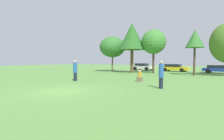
{
  "coord_description": "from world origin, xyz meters",
  "views": [
    {
      "loc": [
        8.54,
        -6.87,
        1.85
      ],
      "look_at": [
        0.71,
        4.41,
        1.11
      ],
      "focal_mm": 27.92,
      "sensor_mm": 36.0,
      "label": 1
    }
  ],
  "objects_px": {
    "person_catcher": "(161,74)",
    "tree_0": "(112,47)",
    "tree_2": "(154,42)",
    "bystander_sitting": "(140,77)",
    "frisbee": "(97,56)",
    "parked_car_blue": "(219,69)",
    "tree_3": "(195,39)",
    "parked_car_white": "(143,67)",
    "person_thrower": "(75,71)",
    "parked_car_yellow": "(174,68)",
    "tree_1": "(132,37)"
  },
  "relations": [
    {
      "from": "tree_0",
      "to": "person_thrower",
      "type": "bearing_deg",
      "value": -69.46
    },
    {
      "from": "person_thrower",
      "to": "parked_car_yellow",
      "type": "bearing_deg",
      "value": 78.34
    },
    {
      "from": "parked_car_white",
      "to": "parked_car_blue",
      "type": "xyz_separation_m",
      "value": [
        12.39,
        -0.43,
        -0.08
      ]
    },
    {
      "from": "person_catcher",
      "to": "tree_2",
      "type": "relative_size",
      "value": 0.29
    },
    {
      "from": "tree_1",
      "to": "tree_3",
      "type": "relative_size",
      "value": 1.33
    },
    {
      "from": "frisbee",
      "to": "bystander_sitting",
      "type": "height_order",
      "value": "frisbee"
    },
    {
      "from": "person_thrower",
      "to": "parked_car_yellow",
      "type": "xyz_separation_m",
      "value": [
        3.65,
        19.33,
        -0.29
      ]
    },
    {
      "from": "frisbee",
      "to": "tree_3",
      "type": "xyz_separation_m",
      "value": [
        5.36,
        12.47,
        2.27
      ]
    },
    {
      "from": "tree_1",
      "to": "tree_3",
      "type": "height_order",
      "value": "tree_1"
    },
    {
      "from": "person_thrower",
      "to": "tree_1",
      "type": "relative_size",
      "value": 0.25
    },
    {
      "from": "frisbee",
      "to": "parked_car_white",
      "type": "distance_m",
      "value": 19.94
    },
    {
      "from": "person_catcher",
      "to": "parked_car_blue",
      "type": "bearing_deg",
      "value": -97.68
    },
    {
      "from": "person_thrower",
      "to": "tree_1",
      "type": "xyz_separation_m",
      "value": [
        -0.9,
        12.54,
        4.56
      ]
    },
    {
      "from": "tree_0",
      "to": "tree_1",
      "type": "height_order",
      "value": "tree_1"
    },
    {
      "from": "bystander_sitting",
      "to": "tree_0",
      "type": "distance_m",
      "value": 14.86
    },
    {
      "from": "person_catcher",
      "to": "frisbee",
      "type": "relative_size",
      "value": 6.4
    },
    {
      "from": "tree_2",
      "to": "parked_car_blue",
      "type": "xyz_separation_m",
      "value": [
        7.96,
        5.5,
        -3.94
      ]
    },
    {
      "from": "person_thrower",
      "to": "parked_car_yellow",
      "type": "distance_m",
      "value": 19.67
    },
    {
      "from": "parked_car_blue",
      "to": "tree_3",
      "type": "bearing_deg",
      "value": -106.24
    },
    {
      "from": "tree_0",
      "to": "tree_2",
      "type": "height_order",
      "value": "tree_2"
    },
    {
      "from": "parked_car_blue",
      "to": "tree_0",
      "type": "bearing_deg",
      "value": -155.51
    },
    {
      "from": "tree_2",
      "to": "parked_car_yellow",
      "type": "bearing_deg",
      "value": 76.24
    },
    {
      "from": "person_catcher",
      "to": "parked_car_white",
      "type": "xyz_separation_m",
      "value": [
        -10.18,
        19.21,
        -0.24
      ]
    },
    {
      "from": "bystander_sitting",
      "to": "tree_0",
      "type": "bearing_deg",
      "value": 134.17
    },
    {
      "from": "person_catcher",
      "to": "tree_3",
      "type": "relative_size",
      "value": 0.32
    },
    {
      "from": "person_thrower",
      "to": "tree_3",
      "type": "xyz_separation_m",
      "value": [
        7.88,
        12.51,
        3.58
      ]
    },
    {
      "from": "person_catcher",
      "to": "tree_3",
      "type": "height_order",
      "value": "tree_3"
    },
    {
      "from": "parked_car_yellow",
      "to": "bystander_sitting",
      "type": "bearing_deg",
      "value": -81.61
    },
    {
      "from": "person_catcher",
      "to": "tree_0",
      "type": "height_order",
      "value": "tree_0"
    },
    {
      "from": "frisbee",
      "to": "tree_2",
      "type": "xyz_separation_m",
      "value": [
        -0.32,
        13.38,
        2.32
      ]
    },
    {
      "from": "person_catcher",
      "to": "parked_car_white",
      "type": "relative_size",
      "value": 0.47
    },
    {
      "from": "tree_0",
      "to": "parked_car_white",
      "type": "xyz_separation_m",
      "value": [
        2.67,
        6.26,
        -3.43
      ]
    },
    {
      "from": "tree_2",
      "to": "parked_car_white",
      "type": "relative_size",
      "value": 1.61
    },
    {
      "from": "tree_2",
      "to": "tree_1",
      "type": "bearing_deg",
      "value": -164.13
    },
    {
      "from": "bystander_sitting",
      "to": "tree_3",
      "type": "distance_m",
      "value": 10.93
    },
    {
      "from": "tree_2",
      "to": "parked_car_yellow",
      "type": "relative_size",
      "value": 1.41
    },
    {
      "from": "person_catcher",
      "to": "parked_car_white",
      "type": "height_order",
      "value": "person_catcher"
    },
    {
      "from": "tree_0",
      "to": "parked_car_yellow",
      "type": "relative_size",
      "value": 1.29
    },
    {
      "from": "tree_2",
      "to": "parked_car_blue",
      "type": "distance_m",
      "value": 10.45
    },
    {
      "from": "frisbee",
      "to": "tree_2",
      "type": "relative_size",
      "value": 0.05
    },
    {
      "from": "person_catcher",
      "to": "parked_car_yellow",
      "type": "relative_size",
      "value": 0.41
    },
    {
      "from": "tree_0",
      "to": "tree_3",
      "type": "xyz_separation_m",
      "value": [
        12.78,
        -0.57,
        0.39
      ]
    },
    {
      "from": "tree_2",
      "to": "tree_3",
      "type": "bearing_deg",
      "value": -9.06
    },
    {
      "from": "bystander_sitting",
      "to": "parked_car_yellow",
      "type": "distance_m",
      "value": 16.64
    },
    {
      "from": "tree_0",
      "to": "tree_1",
      "type": "xyz_separation_m",
      "value": [
        4.01,
        -0.55,
        1.37
      ]
    },
    {
      "from": "person_catcher",
      "to": "parked_car_blue",
      "type": "xyz_separation_m",
      "value": [
        2.21,
        18.79,
        -0.31
      ]
    },
    {
      "from": "person_thrower",
      "to": "tree_1",
      "type": "bearing_deg",
      "value": 93.12
    },
    {
      "from": "bystander_sitting",
      "to": "tree_1",
      "type": "xyz_separation_m",
      "value": [
        -6.02,
        9.78,
        5.08
      ]
    },
    {
      "from": "person_thrower",
      "to": "tree_3",
      "type": "bearing_deg",
      "value": 56.82
    },
    {
      "from": "person_thrower",
      "to": "tree_2",
      "type": "relative_size",
      "value": 0.29
    }
  ]
}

